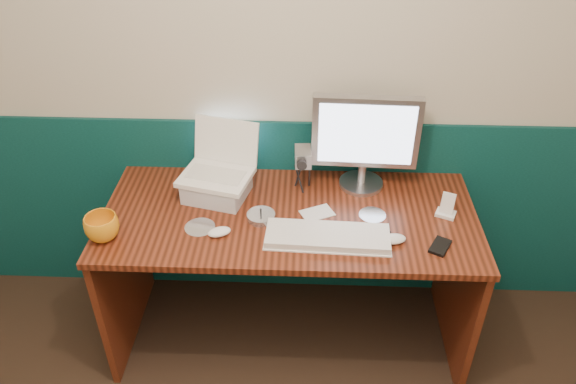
{
  "coord_description": "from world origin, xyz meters",
  "views": [
    {
      "loc": [
        0.18,
        -0.52,
        2.2
      ],
      "look_at": [
        0.11,
        1.23,
        0.97
      ],
      "focal_mm": 35.0,
      "sensor_mm": 36.0,
      "label": 1
    }
  ],
  "objects_px": {
    "keyboard": "(327,237)",
    "camcorder": "(303,167)",
    "desk": "(289,278)",
    "laptop": "(214,155)",
    "mug": "(102,228)",
    "monitor": "(365,141)"
  },
  "relations": [
    {
      "from": "keyboard",
      "to": "camcorder",
      "type": "bearing_deg",
      "value": 108.82
    },
    {
      "from": "monitor",
      "to": "keyboard",
      "type": "height_order",
      "value": "monitor"
    },
    {
      "from": "laptop",
      "to": "mug",
      "type": "height_order",
      "value": "laptop"
    },
    {
      "from": "monitor",
      "to": "mug",
      "type": "height_order",
      "value": "monitor"
    },
    {
      "from": "desk",
      "to": "camcorder",
      "type": "height_order",
      "value": "camcorder"
    },
    {
      "from": "keyboard",
      "to": "laptop",
      "type": "bearing_deg",
      "value": 151.72
    },
    {
      "from": "monitor",
      "to": "camcorder",
      "type": "xyz_separation_m",
      "value": [
        -0.27,
        -0.04,
        -0.12
      ]
    },
    {
      "from": "desk",
      "to": "mug",
      "type": "bearing_deg",
      "value": -165.58
    },
    {
      "from": "laptop",
      "to": "monitor",
      "type": "xyz_separation_m",
      "value": [
        0.65,
        0.11,
        0.02
      ]
    },
    {
      "from": "desk",
      "to": "mug",
      "type": "relative_size",
      "value": 11.71
    },
    {
      "from": "keyboard",
      "to": "mug",
      "type": "relative_size",
      "value": 3.62
    },
    {
      "from": "laptop",
      "to": "desk",
      "type": "bearing_deg",
      "value": -6.39
    },
    {
      "from": "desk",
      "to": "laptop",
      "type": "xyz_separation_m",
      "value": [
        -0.33,
        0.12,
        0.59
      ]
    },
    {
      "from": "laptop",
      "to": "monitor",
      "type": "relative_size",
      "value": 0.64
    },
    {
      "from": "desk",
      "to": "mug",
      "type": "height_order",
      "value": "mug"
    },
    {
      "from": "laptop",
      "to": "camcorder",
      "type": "xyz_separation_m",
      "value": [
        0.38,
        0.08,
        -0.1
      ]
    },
    {
      "from": "monitor",
      "to": "keyboard",
      "type": "relative_size",
      "value": 0.93
    },
    {
      "from": "laptop",
      "to": "mug",
      "type": "relative_size",
      "value": 2.17
    },
    {
      "from": "camcorder",
      "to": "desk",
      "type": "bearing_deg",
      "value": -107.94
    },
    {
      "from": "laptop",
      "to": "camcorder",
      "type": "distance_m",
      "value": 0.4
    },
    {
      "from": "mug",
      "to": "laptop",
      "type": "bearing_deg",
      "value": 37.11
    },
    {
      "from": "camcorder",
      "to": "laptop",
      "type": "bearing_deg",
      "value": -171.97
    }
  ]
}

